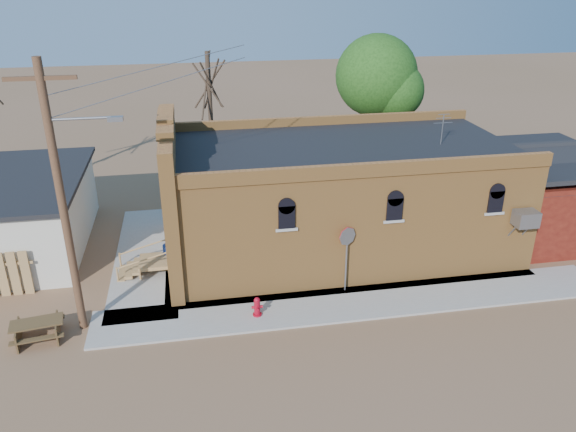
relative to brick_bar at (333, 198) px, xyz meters
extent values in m
plane|color=brown|center=(-1.64, -5.49, -2.34)|extent=(120.00, 120.00, 0.00)
cube|color=#9E9991|center=(-0.14, -4.59, -2.30)|extent=(19.00, 2.20, 0.08)
cube|color=#9E9991|center=(-7.94, 0.51, -2.30)|extent=(2.60, 10.00, 0.08)
cube|color=#C4803B|center=(0.36, 0.01, -0.09)|extent=(14.00, 7.00, 4.50)
cube|color=black|center=(0.36, 0.01, 2.21)|extent=(13.80, 6.80, 0.12)
cube|color=#C4803B|center=(-6.64, 0.01, 0.56)|extent=(0.50, 7.40, 5.80)
cube|color=navy|center=(-6.94, -1.19, 1.66)|extent=(0.08, 1.10, 1.56)
cube|color=gray|center=(6.46, -3.94, 0.26)|extent=(0.85, 0.65, 0.60)
cube|color=#4F130D|center=(9.86, 0.01, -0.74)|extent=(5.00, 6.00, 3.20)
cylinder|color=#432D1B|center=(-9.84, -4.29, 2.16)|extent=(0.26, 0.26, 9.00)
cube|color=#432D1B|center=(-9.84, -4.29, 6.06)|extent=(2.00, 0.12, 0.12)
cylinder|color=gray|center=(-8.94, -4.29, 4.86)|extent=(1.80, 0.08, 0.08)
cube|color=gray|center=(-7.94, -4.29, 4.81)|extent=(0.45, 0.22, 0.14)
cylinder|color=#483729|center=(-4.64, 7.51, 1.41)|extent=(0.24, 0.24, 7.50)
cylinder|color=#483729|center=(4.36, 8.01, 0.81)|extent=(0.28, 0.28, 6.30)
sphere|color=#1C4112|center=(4.36, 8.01, 3.61)|extent=(4.40, 4.40, 4.40)
cylinder|color=#A3091C|center=(-3.92, -4.78, -2.23)|extent=(0.34, 0.34, 0.06)
cylinder|color=#A3091C|center=(-3.92, -4.78, -1.93)|extent=(0.24, 0.24, 0.54)
sphere|color=#A3091C|center=(-3.92, -4.78, -1.65)|extent=(0.22, 0.22, 0.22)
cylinder|color=#A3091C|center=(-3.92, -4.91, -1.93)|extent=(0.11, 0.13, 0.10)
cylinder|color=#A3091C|center=(-4.06, -4.78, -1.93)|extent=(0.13, 0.11, 0.10)
cylinder|color=#A3091C|center=(-3.78, -4.78, -1.93)|extent=(0.13, 0.11, 0.10)
cylinder|color=gray|center=(-0.43, -3.69, -1.08)|extent=(0.07, 0.07, 2.37)
cylinder|color=gray|center=(-0.43, -3.72, 0.00)|extent=(0.67, 0.30, 0.71)
cylinder|color=red|center=(-0.43, -3.67, 0.00)|extent=(0.67, 0.30, 0.71)
cylinder|color=navy|center=(-6.94, -0.36, -1.84)|extent=(0.56, 0.56, 0.83)
cube|color=brown|center=(-11.72, -4.85, -2.02)|extent=(0.24, 1.27, 0.64)
cube|color=brown|center=(-10.64, -4.69, -2.02)|extent=(0.24, 1.27, 0.64)
cube|color=brown|center=(-11.18, -4.77, -1.68)|extent=(1.73, 0.96, 0.05)
cube|color=brown|center=(-11.10, -5.26, -1.96)|extent=(1.65, 0.47, 0.05)
cube|color=brown|center=(-11.25, -4.27, -1.96)|extent=(1.65, 0.47, 0.05)
camera|label=1|loc=(-5.84, -21.31, 8.89)|focal=35.00mm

